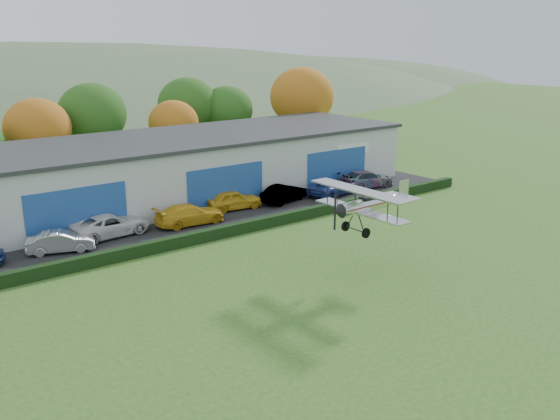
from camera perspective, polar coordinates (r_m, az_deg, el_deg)
ground at (r=30.10m, az=9.92°, el=-10.70°), size 300.00×300.00×0.00m
apron at (r=47.22m, az=-6.45°, el=-0.61°), size 48.00×9.00×0.05m
hedge at (r=43.23m, az=-3.16°, el=-1.57°), size 46.00×0.60×0.80m
hangar at (r=53.43m, az=-8.60°, el=4.16°), size 40.60×12.60×5.30m
tree_belt at (r=62.68m, az=-17.78°, el=8.04°), size 75.70×13.22×10.12m
car_1 at (r=41.43m, az=-19.97°, el=-2.83°), size 4.44×2.75×1.38m
car_2 at (r=43.74m, az=-15.65°, el=-1.37°), size 5.70×2.98×1.53m
car_3 at (r=45.18m, az=-8.50°, el=-0.41°), size 5.36×2.41×1.52m
car_4 at (r=48.75m, az=-4.46°, el=0.98°), size 4.89×2.49×1.59m
car_5 at (r=50.79m, az=0.40°, el=1.59°), size 4.84×2.67×1.51m
car_6 at (r=53.32m, az=4.97°, el=2.18°), size 5.61×3.51×1.45m
car_7 at (r=56.46m, az=8.16°, el=2.91°), size 5.60×2.92×1.55m
biplane at (r=34.93m, az=8.45°, el=0.67°), size 6.05×6.88×2.59m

